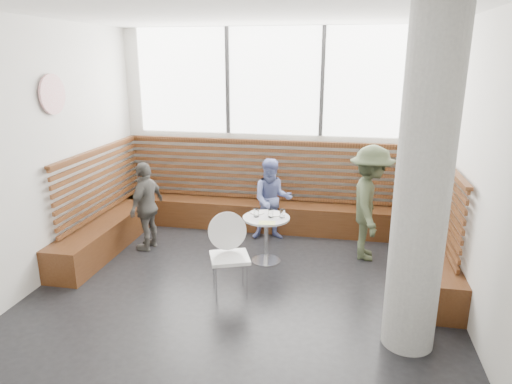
% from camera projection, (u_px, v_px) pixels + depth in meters
% --- Properties ---
extents(room, '(5.00, 5.00, 3.20)m').
position_uv_depth(room, '(239.00, 165.00, 5.02)').
color(room, silver).
rests_on(room, ground).
extents(booth, '(5.00, 2.50, 1.44)m').
position_uv_depth(booth, '(266.00, 215.00, 7.03)').
color(booth, '#432410').
rests_on(booth, ground).
extents(concrete_column, '(0.50, 0.50, 3.20)m').
position_uv_depth(concrete_column, '(423.00, 189.00, 4.11)').
color(concrete_column, gray).
rests_on(concrete_column, ground).
extents(wall_art, '(0.03, 0.50, 0.50)m').
position_uv_depth(wall_art, '(52.00, 94.00, 5.65)').
color(wall_art, white).
rests_on(wall_art, room).
extents(cafe_table, '(0.64, 0.64, 0.66)m').
position_uv_depth(cafe_table, '(266.00, 230.00, 6.24)').
color(cafe_table, silver).
rests_on(cafe_table, ground).
extents(cafe_chair, '(0.46, 0.45, 0.97)m').
position_uv_depth(cafe_chair, '(231.00, 248.00, 5.41)').
color(cafe_chair, white).
rests_on(cafe_chair, ground).
extents(adult_man, '(0.61, 1.05, 1.61)m').
position_uv_depth(adult_man, '(370.00, 203.00, 6.29)').
color(adult_man, '#3C462F').
rests_on(adult_man, ground).
extents(child_back, '(0.71, 0.60, 1.28)m').
position_uv_depth(child_back, '(272.00, 200.00, 7.01)').
color(child_back, '#6A77B9').
rests_on(child_back, ground).
extents(child_left, '(0.43, 0.81, 1.31)m').
position_uv_depth(child_left, '(147.00, 206.00, 6.65)').
color(child_left, '#595650').
rests_on(child_left, ground).
extents(plate_near, '(0.20, 0.20, 0.01)m').
position_uv_depth(plate_near, '(257.00, 212.00, 6.35)').
color(plate_near, white).
rests_on(plate_near, cafe_table).
extents(plate_far, '(0.19, 0.19, 0.01)m').
position_uv_depth(plate_far, '(275.00, 214.00, 6.28)').
color(plate_far, white).
rests_on(plate_far, cafe_table).
extents(glass_left, '(0.07, 0.07, 0.12)m').
position_uv_depth(glass_left, '(256.00, 213.00, 6.18)').
color(glass_left, white).
rests_on(glass_left, cafe_table).
extents(glass_mid, '(0.07, 0.07, 0.11)m').
position_uv_depth(glass_mid, '(271.00, 213.00, 6.16)').
color(glass_mid, white).
rests_on(glass_mid, cafe_table).
extents(glass_right, '(0.07, 0.07, 0.11)m').
position_uv_depth(glass_right, '(282.00, 213.00, 6.16)').
color(glass_right, white).
rests_on(glass_right, cafe_table).
extents(menu_card, '(0.23, 0.17, 0.00)m').
position_uv_depth(menu_card, '(267.00, 223.00, 5.97)').
color(menu_card, '#A5C64C').
rests_on(menu_card, cafe_table).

